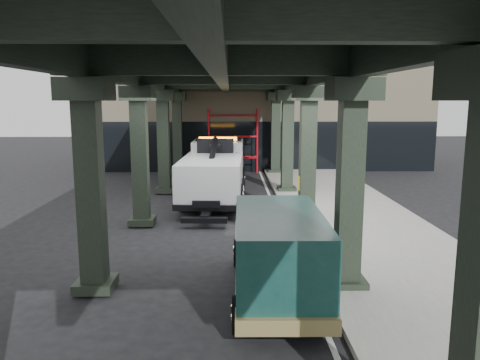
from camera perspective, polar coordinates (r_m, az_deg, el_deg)
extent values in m
plane|color=black|center=(15.32, -0.48, -7.44)|extent=(90.00, 90.00, 0.00)
cube|color=gray|center=(17.84, 14.10, -5.01)|extent=(5.00, 40.00, 0.15)
cube|color=silver|center=(17.34, 5.09, -5.42)|extent=(0.12, 38.00, 0.01)
cube|color=black|center=(11.18, 13.21, -0.92)|extent=(0.55, 0.55, 5.00)
cube|color=black|center=(11.00, 13.67, 10.68)|extent=(1.10, 1.10, 0.50)
cube|color=black|center=(11.81, 12.77, -12.05)|extent=(0.90, 0.90, 0.24)
cube|color=black|center=(16.99, 8.23, 2.78)|extent=(0.55, 0.55, 5.00)
cube|color=black|center=(16.87, 8.42, 10.39)|extent=(1.10, 1.10, 0.50)
cube|color=black|center=(17.41, 8.05, -4.82)|extent=(0.90, 0.90, 0.24)
cube|color=black|center=(22.90, 5.80, 4.58)|extent=(0.55, 0.55, 5.00)
cube|color=black|center=(22.81, 5.89, 10.22)|extent=(1.10, 1.10, 0.50)
cube|color=black|center=(23.22, 5.70, -1.13)|extent=(0.90, 0.90, 0.24)
cube|color=black|center=(28.84, 4.36, 5.64)|extent=(0.55, 0.55, 5.00)
cube|color=black|center=(28.78, 4.41, 10.11)|extent=(1.10, 1.10, 0.50)
cube|color=black|center=(29.10, 4.30, 1.08)|extent=(0.90, 0.90, 0.24)
cube|color=black|center=(11.30, -17.75, -1.02)|extent=(0.55, 0.55, 5.00)
cube|color=black|center=(11.12, -18.36, 10.45)|extent=(1.10, 1.10, 0.50)
cube|color=black|center=(11.93, -17.17, -12.04)|extent=(0.90, 0.90, 0.24)
cube|color=black|center=(17.07, -12.08, 2.70)|extent=(0.55, 0.55, 5.00)
cube|color=black|center=(16.95, -12.36, 10.27)|extent=(1.10, 1.10, 0.50)
cube|color=black|center=(17.49, -11.82, -4.86)|extent=(0.90, 0.90, 0.24)
cube|color=black|center=(22.96, -9.29, 4.52)|extent=(0.55, 0.55, 5.00)
cube|color=black|center=(22.87, -9.44, 10.14)|extent=(1.10, 1.10, 0.50)
cube|color=black|center=(23.27, -9.13, -1.18)|extent=(0.90, 0.90, 0.24)
cube|color=black|center=(28.89, -7.63, 5.59)|extent=(0.55, 0.55, 5.00)
cube|color=black|center=(28.82, -7.73, 10.05)|extent=(1.10, 1.10, 0.50)
cube|color=black|center=(29.14, -7.53, 1.04)|extent=(0.90, 0.90, 0.24)
cube|color=black|center=(16.90, 8.49, 13.10)|extent=(0.35, 32.00, 1.10)
cube|color=black|center=(16.98, -12.45, 12.97)|extent=(0.35, 32.00, 1.10)
cube|color=black|center=(16.67, -2.01, 13.25)|extent=(0.35, 32.00, 1.10)
cube|color=black|center=(16.73, -2.03, 15.64)|extent=(7.40, 32.00, 0.30)
cube|color=#C6B793|center=(34.71, 2.43, 8.81)|extent=(22.00, 10.00, 8.00)
cylinder|color=red|center=(29.68, -3.76, 4.79)|extent=(0.08, 0.08, 4.00)
cylinder|color=red|center=(28.88, -3.83, 4.66)|extent=(0.08, 0.08, 4.00)
cylinder|color=red|center=(29.69, 2.06, 4.81)|extent=(0.08, 0.08, 4.00)
cylinder|color=red|center=(28.90, 2.14, 4.67)|extent=(0.08, 0.08, 4.00)
cylinder|color=red|center=(29.75, -0.85, 2.89)|extent=(3.00, 0.08, 0.08)
cylinder|color=red|center=(29.62, -0.85, 5.38)|extent=(3.00, 0.08, 0.08)
cylinder|color=red|center=(29.55, -0.86, 7.90)|extent=(3.00, 0.08, 0.08)
cube|color=black|center=(21.07, -3.14, -0.69)|extent=(1.39, 7.81, 0.26)
cube|color=white|center=(23.55, -2.65, 2.58)|extent=(2.55, 2.60, 1.87)
cube|color=white|center=(24.69, -2.46, 1.69)|extent=(2.47, 0.84, 0.93)
cube|color=black|center=(23.75, -2.62, 3.89)|extent=(2.34, 1.45, 0.88)
cube|color=white|center=(19.79, -3.43, 0.61)|extent=(2.72, 5.29, 1.45)
cube|color=orange|center=(23.24, -2.71, 5.05)|extent=(1.88, 0.38, 0.17)
cube|color=black|center=(21.71, -3.00, 4.18)|extent=(1.69, 0.70, 0.62)
cylinder|color=black|center=(19.89, -3.41, 2.92)|extent=(0.42, 3.63, 1.39)
cube|color=black|center=(17.41, -4.14, -4.13)|extent=(0.38, 1.46, 0.19)
cube|color=black|center=(16.73, -4.37, -4.89)|extent=(1.67, 0.34, 0.19)
cylinder|color=black|center=(24.11, -5.28, 0.22)|extent=(0.42, 1.16, 1.14)
cylinder|color=silver|center=(24.11, -5.28, 0.22)|extent=(0.43, 0.65, 0.63)
cylinder|color=black|center=(23.95, 0.14, 0.20)|extent=(0.42, 1.16, 1.14)
cylinder|color=silver|center=(23.95, 0.14, 0.20)|extent=(0.43, 0.65, 0.63)
cylinder|color=black|center=(20.77, -6.38, -1.32)|extent=(0.42, 1.16, 1.14)
cylinder|color=silver|center=(20.77, -6.38, -1.32)|extent=(0.43, 0.65, 0.63)
cylinder|color=black|center=(20.58, -0.08, -1.36)|extent=(0.42, 1.16, 1.14)
cylinder|color=silver|center=(20.58, -0.08, -1.36)|extent=(0.43, 0.65, 0.63)
cylinder|color=black|center=(19.46, -6.91, -2.08)|extent=(0.42, 1.16, 1.14)
cylinder|color=silver|center=(19.46, -6.91, -2.08)|extent=(0.43, 0.65, 0.63)
cylinder|color=black|center=(19.26, -0.18, -2.13)|extent=(0.42, 1.16, 1.14)
cylinder|color=silver|center=(19.26, -0.18, -2.13)|extent=(0.43, 0.65, 0.63)
cube|color=#0F3833|center=(12.91, 3.79, -6.82)|extent=(1.85, 1.01, 0.80)
cube|color=#0F3833|center=(10.47, 4.75, -8.75)|extent=(1.94, 4.05, 1.74)
cube|color=olive|center=(11.04, 4.53, -11.68)|extent=(2.00, 5.03, 0.31)
cube|color=black|center=(12.38, 3.94, -4.12)|extent=(1.75, 0.41, 0.74)
cube|color=black|center=(10.59, 4.66, -6.00)|extent=(1.96, 3.24, 0.49)
cube|color=silver|center=(13.46, 3.64, -7.71)|extent=(1.79, 0.14, 0.27)
cylinder|color=black|center=(12.98, -0.20, -8.89)|extent=(0.26, 0.75, 0.75)
cylinder|color=silver|center=(12.98, -0.20, -8.89)|extent=(0.29, 0.42, 0.41)
cylinder|color=black|center=(13.10, 7.73, -8.81)|extent=(0.26, 0.75, 0.75)
cylinder|color=silver|center=(13.10, 7.73, -8.81)|extent=(0.29, 0.42, 0.41)
cylinder|color=black|center=(9.50, -0.20, -16.10)|extent=(0.26, 0.75, 0.75)
cylinder|color=silver|center=(9.50, -0.20, -16.10)|extent=(0.29, 0.42, 0.41)
cylinder|color=black|center=(9.66, 10.86, -15.81)|extent=(0.26, 0.75, 0.75)
cylinder|color=silver|center=(9.66, 10.86, -15.81)|extent=(0.29, 0.42, 0.41)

